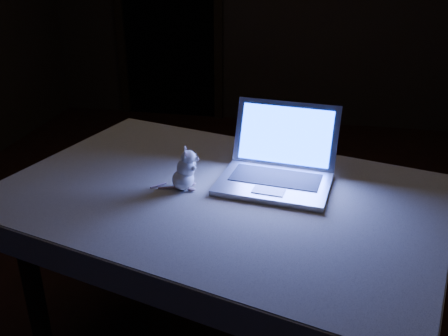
# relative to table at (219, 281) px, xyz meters

# --- Properties ---
(floor) EXTENTS (5.00, 5.00, 0.00)m
(floor) POSITION_rel_table_xyz_m (-0.03, 0.63, -0.39)
(floor) COLOR black
(floor) RESTS_ON ground
(doorway) EXTENTS (1.06, 0.36, 2.13)m
(doorway) POSITION_rel_table_xyz_m (-1.13, 3.13, 0.67)
(doorway) COLOR black
(doorway) RESTS_ON back_wall
(table) EXTENTS (1.67, 1.30, 0.79)m
(table) POSITION_rel_table_xyz_m (0.00, 0.00, 0.00)
(table) COLOR black
(table) RESTS_ON floor
(tablecloth) EXTENTS (1.77, 1.38, 0.11)m
(tablecloth) POSITION_rel_table_xyz_m (0.01, 0.05, 0.35)
(tablecloth) COLOR beige
(tablecloth) RESTS_ON table
(laptop) EXTENTS (0.45, 0.40, 0.28)m
(laptop) POSITION_rel_table_xyz_m (0.19, 0.08, 0.54)
(laptop) COLOR #B8B7BD
(laptop) RESTS_ON tablecloth
(plush_mouse) EXTENTS (0.14, 0.14, 0.16)m
(plush_mouse) POSITION_rel_table_xyz_m (-0.13, -0.00, 0.48)
(plush_mouse) COLOR white
(plush_mouse) RESTS_ON tablecloth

